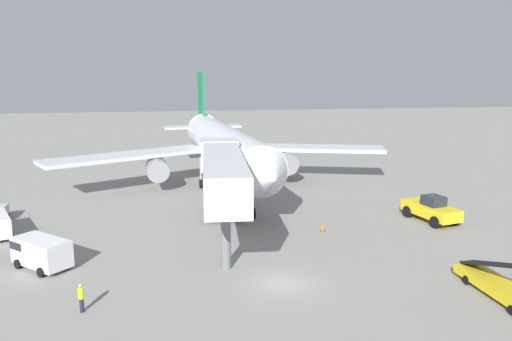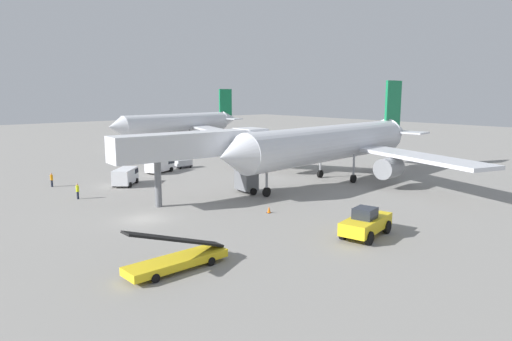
% 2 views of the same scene
% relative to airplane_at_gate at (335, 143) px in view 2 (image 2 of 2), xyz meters
% --- Properties ---
extents(ground_plane, '(300.00, 300.00, 0.00)m').
position_rel_airplane_at_gate_xyz_m(ground_plane, '(0.75, -28.69, -5.14)').
color(ground_plane, gray).
extents(airplane_at_gate, '(42.05, 41.04, 13.69)m').
position_rel_airplane_at_gate_xyz_m(airplane_at_gate, '(0.00, 0.00, 0.00)').
color(airplane_at_gate, silver).
rests_on(airplane_at_gate, ground).
extents(jet_bridge, '(4.53, 18.39, 7.71)m').
position_rel_airplane_at_gate_xyz_m(jet_bridge, '(-2.28, -19.80, 0.68)').
color(jet_bridge, silver).
rests_on(jet_bridge, ground).
extents(pushback_tug, '(3.60, 6.21, 2.51)m').
position_rel_airplane_at_gate_xyz_m(pushback_tug, '(17.65, -17.18, -3.98)').
color(pushback_tug, yellow).
rests_on(pushback_tug, ground).
extents(belt_loader_truck, '(2.23, 7.40, 3.41)m').
position_rel_airplane_at_gate_xyz_m(belt_loader_truck, '(13.72, -32.97, -4.36)').
color(belt_loader_truck, yellow).
rests_on(belt_loader_truck, ground).
extents(service_van_outer_right, '(4.68, 4.60, 2.16)m').
position_rel_airplane_at_gate_xyz_m(service_van_outer_right, '(-15.78, -22.80, -3.91)').
color(service_van_outer_right, white).
rests_on(service_van_outer_right, ground).
extents(service_van_rear_right, '(3.64, 5.12, 1.93)m').
position_rel_airplane_at_gate_xyz_m(service_van_rear_right, '(-21.29, -14.67, -4.03)').
color(service_van_rear_right, white).
rests_on(service_van_rear_right, ground).
extents(baggage_cart_rear_left, '(1.28, 2.69, 1.33)m').
position_rel_airplane_at_gate_xyz_m(baggage_cart_rear_left, '(-22.51, -9.87, -4.40)').
color(baggage_cart_rear_left, '#38383D').
rests_on(baggage_cart_rear_left, ground).
extents(ground_crew_worker_foreground, '(0.47, 0.47, 1.78)m').
position_rel_airplane_at_gate_xyz_m(ground_crew_worker_foreground, '(-11.81, -30.43, -4.20)').
color(ground_crew_worker_foreground, '#1E2333').
rests_on(ground_crew_worker_foreground, ground).
extents(ground_crew_worker_midground, '(0.44, 0.44, 1.79)m').
position_rel_airplane_at_gate_xyz_m(ground_crew_worker_midground, '(-20.85, -30.46, -4.19)').
color(ground_crew_worker_midground, '#1E2333').
rests_on(ground_crew_worker_midground, ground).
extents(safety_cone_alpha, '(0.42, 0.42, 0.65)m').
position_rel_airplane_at_gate_xyz_m(safety_cone_alpha, '(6.77, -18.17, -4.82)').
color(safety_cone_alpha, black).
rests_on(safety_cone_alpha, ground).
extents(airplane_background, '(33.04, 35.21, 12.67)m').
position_rel_airplane_at_gate_xyz_m(airplane_background, '(-50.83, 7.27, -0.22)').
color(airplane_background, silver).
rests_on(airplane_background, ground).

